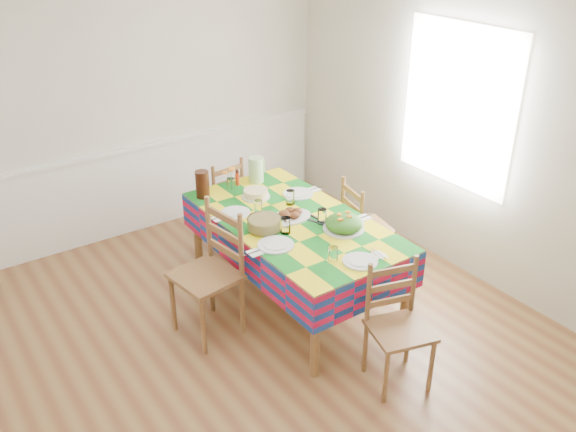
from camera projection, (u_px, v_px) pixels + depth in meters
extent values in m
cube|color=brown|center=(261.00, 364.00, 4.57)|extent=(4.50, 5.00, 0.04)
cube|color=#BDB6A6|center=(115.00, 105.00, 5.77)|extent=(4.50, 0.04, 2.70)
cube|color=#BDB6A6|center=(486.00, 132.00, 5.09)|extent=(0.04, 5.00, 2.70)
cube|color=white|center=(122.00, 151.00, 5.94)|extent=(4.41, 0.06, 0.04)
cube|color=white|center=(127.00, 192.00, 6.16)|extent=(4.41, 0.03, 0.90)
plane|color=white|center=(457.00, 106.00, 5.22)|extent=(0.00, 1.40, 1.40)
cylinder|color=brown|center=(315.00, 336.00, 4.27)|extent=(0.07, 0.07, 0.71)
cylinder|color=brown|center=(406.00, 294.00, 4.71)|extent=(0.07, 0.07, 0.71)
cylinder|color=brown|center=(197.00, 234.00, 5.57)|extent=(0.07, 0.07, 0.71)
cylinder|color=brown|center=(277.00, 209.00, 6.01)|extent=(0.07, 0.07, 0.71)
cube|color=brown|center=(293.00, 223.00, 4.97)|extent=(1.00, 1.90, 0.04)
cube|color=#B90F35|center=(293.00, 220.00, 4.96)|extent=(1.04, 1.94, 0.01)
cube|color=#B90F35|center=(239.00, 255.00, 4.76)|extent=(0.01, 1.94, 0.30)
cube|color=#B90F35|center=(342.00, 220.00, 5.29)|extent=(0.01, 1.94, 0.30)
cube|color=#B90F35|center=(372.00, 291.00, 4.32)|extent=(1.04, 0.01, 0.30)
cube|color=#B90F35|center=(234.00, 195.00, 5.74)|extent=(1.04, 0.01, 0.30)
cylinder|color=silver|center=(360.00, 261.00, 4.37)|extent=(0.26, 0.26, 0.01)
cylinder|color=silver|center=(360.00, 260.00, 4.36)|extent=(0.18, 0.18, 0.01)
cylinder|color=white|center=(333.00, 255.00, 4.34)|extent=(0.07, 0.07, 0.12)
cube|color=silver|center=(378.00, 255.00, 4.45)|extent=(0.09, 0.09, 0.01)
cube|color=silver|center=(376.00, 255.00, 4.44)|extent=(0.01, 0.16, 0.00)
cube|color=silver|center=(380.00, 253.00, 4.46)|extent=(0.01, 0.19, 0.00)
cylinder|color=silver|center=(276.00, 245.00, 4.57)|extent=(0.28, 0.28, 0.01)
cylinder|color=silver|center=(276.00, 244.00, 4.57)|extent=(0.19, 0.19, 0.01)
cylinder|color=white|center=(286.00, 225.00, 4.72)|extent=(0.08, 0.08, 0.13)
cube|color=silver|center=(255.00, 253.00, 4.48)|extent=(0.10, 0.10, 0.01)
cube|color=silver|center=(253.00, 253.00, 4.47)|extent=(0.17, 0.01, 0.00)
cube|color=silver|center=(257.00, 251.00, 4.49)|extent=(0.21, 0.01, 0.00)
cylinder|color=silver|center=(235.00, 213.00, 5.05)|extent=(0.25, 0.25, 0.01)
cylinder|color=silver|center=(235.00, 212.00, 5.04)|extent=(0.18, 0.18, 0.01)
cylinder|color=white|center=(258.00, 207.00, 5.02)|extent=(0.07, 0.07, 0.12)
cube|color=silver|center=(218.00, 219.00, 4.96)|extent=(0.09, 0.09, 0.01)
cube|color=silver|center=(216.00, 219.00, 4.95)|extent=(0.16, 0.01, 0.00)
cube|color=silver|center=(220.00, 217.00, 4.97)|extent=(0.18, 0.01, 0.00)
cylinder|color=silver|center=(348.00, 223.00, 4.89)|extent=(0.27, 0.27, 0.01)
cylinder|color=silver|center=(348.00, 222.00, 4.88)|extent=(0.19, 0.19, 0.01)
cylinder|color=white|center=(322.00, 216.00, 4.86)|extent=(0.08, 0.08, 0.13)
cube|color=silver|center=(364.00, 217.00, 4.98)|extent=(0.10, 0.10, 0.01)
cube|color=silver|center=(362.00, 218.00, 4.97)|extent=(0.17, 0.01, 0.00)
cube|color=silver|center=(366.00, 216.00, 4.99)|extent=(0.20, 0.01, 0.00)
cylinder|color=silver|center=(298.00, 194.00, 5.38)|extent=(0.27, 0.27, 0.01)
cylinder|color=silver|center=(298.00, 193.00, 5.37)|extent=(0.19, 0.19, 0.01)
cylinder|color=white|center=(290.00, 197.00, 5.18)|extent=(0.07, 0.07, 0.13)
cube|color=silver|center=(314.00, 189.00, 5.47)|extent=(0.10, 0.10, 0.01)
cube|color=silver|center=(312.00, 189.00, 5.46)|extent=(0.17, 0.01, 0.00)
cube|color=silver|center=(316.00, 188.00, 5.48)|extent=(0.20, 0.01, 0.00)
ellipsoid|color=silver|center=(291.00, 217.00, 4.98)|extent=(0.36, 0.26, 0.02)
ellipsoid|color=black|center=(297.00, 211.00, 4.99)|extent=(0.09, 0.08, 0.05)
ellipsoid|color=black|center=(290.00, 211.00, 5.00)|extent=(0.09, 0.08, 0.05)
ellipsoid|color=black|center=(284.00, 213.00, 4.96)|extent=(0.09, 0.08, 0.05)
ellipsoid|color=black|center=(286.00, 216.00, 4.92)|extent=(0.09, 0.08, 0.05)
ellipsoid|color=black|center=(295.00, 215.00, 4.93)|extent=(0.09, 0.08, 0.05)
cylinder|color=silver|center=(344.00, 229.00, 4.80)|extent=(0.33, 0.33, 0.02)
ellipsoid|color=#164411|center=(344.00, 223.00, 4.77)|extent=(0.29, 0.29, 0.13)
cube|color=orange|center=(340.00, 220.00, 4.69)|extent=(0.04, 0.03, 0.01)
cube|color=orange|center=(339.00, 215.00, 4.76)|extent=(0.05, 0.05, 0.01)
cube|color=orange|center=(349.00, 217.00, 4.73)|extent=(0.03, 0.04, 0.01)
cube|color=orange|center=(348.00, 212.00, 4.80)|extent=(0.04, 0.05, 0.01)
cylinder|color=white|center=(264.00, 224.00, 4.78)|extent=(0.27, 0.27, 0.10)
cylinder|color=#C9BB6A|center=(264.00, 224.00, 4.78)|extent=(0.25, 0.25, 0.08)
cylinder|color=silver|center=(256.00, 196.00, 5.33)|extent=(0.25, 0.25, 0.01)
cylinder|color=#DDC386|center=(256.00, 193.00, 5.31)|extent=(0.21, 0.21, 0.06)
cube|color=black|center=(314.00, 221.00, 4.92)|extent=(0.13, 0.32, 0.01)
cube|color=black|center=(318.00, 218.00, 4.96)|extent=(0.07, 0.33, 0.01)
cylinder|color=white|center=(231.00, 184.00, 5.43)|extent=(0.07, 0.07, 0.12)
cylinder|color=#287A28|center=(228.00, 180.00, 5.40)|extent=(0.01, 0.01, 0.16)
ellipsoid|color=orange|center=(225.00, 173.00, 5.35)|extent=(0.05, 0.05, 0.02)
cylinder|color=#287A28|center=(231.00, 179.00, 5.43)|extent=(0.01, 0.01, 0.16)
ellipsoid|color=orange|center=(232.00, 168.00, 5.41)|extent=(0.05, 0.05, 0.02)
cylinder|color=#287A28|center=(231.00, 180.00, 5.40)|extent=(0.01, 0.01, 0.16)
ellipsoid|color=orange|center=(232.00, 170.00, 5.34)|extent=(0.05, 0.05, 0.02)
cylinder|color=red|center=(237.00, 177.00, 5.52)|extent=(0.04, 0.04, 0.15)
cylinder|color=#ABD798|center=(256.00, 170.00, 5.58)|extent=(0.14, 0.14, 0.24)
cylinder|color=black|center=(202.00, 184.00, 5.28)|extent=(0.12, 0.12, 0.24)
cube|color=silver|center=(368.00, 267.00, 4.30)|extent=(0.07, 0.02, 0.02)
cylinder|color=brown|center=(386.00, 378.00, 4.09)|extent=(0.03, 0.03, 0.43)
cylinder|color=brown|center=(431.00, 366.00, 4.19)|extent=(0.03, 0.03, 0.43)
cylinder|color=brown|center=(365.00, 348.00, 4.37)|extent=(0.03, 0.03, 0.43)
cylinder|color=brown|center=(408.00, 338.00, 4.46)|extent=(0.03, 0.03, 0.43)
cube|color=brown|center=(400.00, 330.00, 4.17)|extent=(0.50, 0.48, 0.03)
cylinder|color=brown|center=(369.00, 294.00, 4.16)|extent=(0.03, 0.03, 0.48)
cylinder|color=brown|center=(413.00, 285.00, 4.26)|extent=(0.03, 0.03, 0.48)
cube|color=brown|center=(390.00, 301.00, 4.26)|extent=(0.34, 0.12, 0.05)
cube|color=brown|center=(392.00, 286.00, 4.20)|extent=(0.34, 0.12, 0.05)
cube|color=brown|center=(393.00, 271.00, 4.14)|extent=(0.34, 0.12, 0.05)
cylinder|color=brown|center=(224.00, 209.00, 6.34)|extent=(0.03, 0.03, 0.42)
cylinder|color=brown|center=(197.00, 219.00, 6.14)|extent=(0.03, 0.03, 0.42)
cylinder|color=brown|center=(243.00, 220.00, 6.13)|extent=(0.03, 0.03, 0.42)
cylinder|color=brown|center=(216.00, 231.00, 5.93)|extent=(0.03, 0.03, 0.42)
cube|color=brown|center=(219.00, 200.00, 6.03)|extent=(0.44, 0.42, 0.03)
cylinder|color=brown|center=(242.00, 180.00, 5.92)|extent=(0.03, 0.03, 0.47)
cylinder|color=brown|center=(214.00, 190.00, 5.72)|extent=(0.03, 0.03, 0.47)
cube|color=brown|center=(229.00, 193.00, 5.86)|extent=(0.34, 0.06, 0.05)
cube|color=brown|center=(228.00, 182.00, 5.81)|extent=(0.34, 0.06, 0.05)
cube|color=brown|center=(228.00, 170.00, 5.75)|extent=(0.34, 0.06, 0.05)
cylinder|color=brown|center=(173.00, 304.00, 4.79)|extent=(0.04, 0.04, 0.50)
cylinder|color=brown|center=(203.00, 327.00, 4.53)|extent=(0.04, 0.04, 0.50)
cylinder|color=brown|center=(212.00, 285.00, 5.02)|extent=(0.04, 0.04, 0.50)
cylinder|color=brown|center=(242.00, 306.00, 4.76)|extent=(0.04, 0.04, 0.50)
cube|color=brown|center=(205.00, 276.00, 4.65)|extent=(0.51, 0.53, 0.03)
cylinder|color=brown|center=(209.00, 229.00, 4.78)|extent=(0.04, 0.04, 0.55)
cylinder|color=brown|center=(241.00, 247.00, 4.52)|extent=(0.04, 0.04, 0.55)
cube|color=brown|center=(225.00, 250.00, 4.70)|extent=(0.08, 0.40, 0.06)
cube|color=brown|center=(224.00, 234.00, 4.64)|extent=(0.08, 0.40, 0.06)
cube|color=brown|center=(223.00, 217.00, 4.57)|extent=(0.08, 0.40, 0.06)
cylinder|color=brown|center=(390.00, 253.00, 5.54)|extent=(0.03, 0.03, 0.42)
cylinder|color=brown|center=(371.00, 237.00, 5.82)|extent=(0.03, 0.03, 0.42)
cylinder|color=brown|center=(359.00, 261.00, 5.43)|extent=(0.03, 0.03, 0.42)
cylinder|color=brown|center=(342.00, 243.00, 5.71)|extent=(0.03, 0.03, 0.42)
cube|color=brown|center=(367.00, 227.00, 5.52)|extent=(0.45, 0.46, 0.03)
cylinder|color=brown|center=(361.00, 217.00, 5.22)|extent=(0.03, 0.03, 0.47)
cylinder|color=brown|center=(343.00, 201.00, 5.50)|extent=(0.03, 0.03, 0.47)
cube|color=brown|center=(351.00, 218.00, 5.40)|extent=(0.08, 0.34, 0.05)
cube|color=brown|center=(352.00, 206.00, 5.35)|extent=(0.08, 0.34, 0.05)
cube|color=brown|center=(353.00, 193.00, 5.29)|extent=(0.08, 0.34, 0.05)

